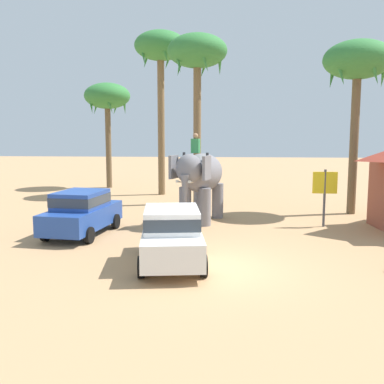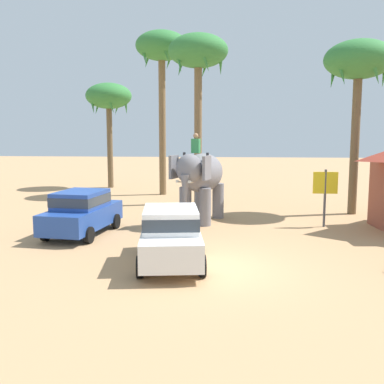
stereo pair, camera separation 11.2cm
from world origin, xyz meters
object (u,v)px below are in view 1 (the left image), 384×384
palm_tree_behind_elephant (197,57)px  palm_tree_near_hut (107,99)px  car_sedan_foreground (172,234)px  car_parked_far_side (82,211)px  elephant_with_mahout (200,177)px  palm_tree_far_back (161,52)px  signboard_yellow (325,187)px  palm_tree_left_of_road (358,65)px

palm_tree_behind_elephant → palm_tree_near_hut: palm_tree_behind_elephant is taller
car_sedan_foreground → car_parked_far_side: bearing=137.7°
elephant_with_mahout → palm_tree_far_back: (-2.99, 8.66, 6.81)m
elephant_with_mahout → signboard_yellow: bearing=-6.4°
car_parked_far_side → palm_tree_left_of_road: 14.16m
palm_tree_behind_elephant → signboard_yellow: palm_tree_behind_elephant is taller
car_sedan_foreground → elephant_with_mahout: bearing=86.0°
palm_tree_near_hut → signboard_yellow: 18.29m
car_parked_far_side → palm_tree_near_hut: (-2.91, 14.83, 5.35)m
car_parked_far_side → palm_tree_left_of_road: palm_tree_left_of_road is taller
palm_tree_far_back → signboard_yellow: palm_tree_far_back is taller
elephant_with_mahout → palm_tree_behind_elephant: 7.90m
palm_tree_left_of_road → palm_tree_far_back: (-10.16, 6.05, 1.76)m
car_sedan_foreground → palm_tree_behind_elephant: size_ratio=0.47×
car_sedan_foreground → palm_tree_far_back: (-2.54, 15.10, 7.87)m
palm_tree_behind_elephant → car_sedan_foreground: bearing=-89.8°
palm_tree_left_of_road → car_parked_far_side: bearing=-154.6°
elephant_with_mahout → palm_tree_far_back: size_ratio=0.40×
car_parked_far_side → palm_tree_near_hut: size_ratio=0.58×
car_sedan_foreground → palm_tree_behind_elephant: 13.57m
car_parked_far_side → signboard_yellow: bearing=13.4°
car_parked_far_side → palm_tree_near_hut: bearing=101.1°
car_parked_far_side → palm_tree_left_of_road: size_ratio=0.52×
elephant_with_mahout → palm_tree_near_hut: bearing=121.3°
car_parked_far_side → palm_tree_near_hut: 16.04m
palm_tree_near_hut → palm_tree_left_of_road: bearing=-32.9°
palm_tree_left_of_road → palm_tree_far_back: 11.96m
car_sedan_foreground → palm_tree_far_back: bearing=99.6°
car_parked_far_side → palm_tree_behind_elephant: size_ratio=0.47×
elephant_with_mahout → palm_tree_near_hut: (-7.28, 11.97, 4.29)m
car_sedan_foreground → elephant_with_mahout: (0.45, 6.44, 1.06)m
elephant_with_mahout → palm_tree_left_of_road: bearing=20.0°
signboard_yellow → car_parked_far_side: bearing=-166.6°
car_sedan_foreground → car_parked_far_side: same height
car_sedan_foreground → signboard_yellow: bearing=46.0°
car_sedan_foreground → signboard_yellow: signboard_yellow is taller
elephant_with_mahout → signboard_yellow: (5.21, -0.59, -0.30)m
car_sedan_foreground → palm_tree_left_of_road: palm_tree_left_of_road is taller
signboard_yellow → car_sedan_foreground: bearing=-134.0°
palm_tree_near_hut → palm_tree_behind_elephant: bearing=-45.0°
car_sedan_foreground → elephant_with_mahout: size_ratio=1.07×
palm_tree_left_of_road → signboard_yellow: palm_tree_left_of_road is taller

